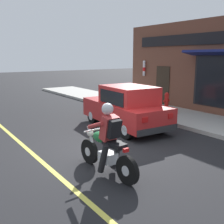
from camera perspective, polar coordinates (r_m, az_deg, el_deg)
name	(u,v)px	position (r m, az deg, el deg)	size (l,w,h in m)	color
ground_plane	(106,150)	(7.49, -1.24, -8.27)	(80.00, 80.00, 0.00)	black
sidewalk_curb	(154,110)	(12.68, 9.08, 0.37)	(2.60, 22.00, 0.14)	#ADAAA3
lane_stripe	(12,135)	(9.43, -21.02, -4.77)	(0.12, 19.80, 0.01)	#D1C64C
storefront_building	(220,68)	(12.17, 22.48, 8.82)	(1.25, 10.87, 4.20)	brown
motorcycle_with_rider	(107,145)	(5.85, -1.05, -7.13)	(0.57, 2.02, 1.62)	black
car_hatchback	(126,108)	(9.57, 3.02, 0.97)	(1.94, 3.90, 1.57)	black
fire_hydrant	(166,102)	(12.05, 11.78, 2.09)	(0.36, 0.24, 0.88)	red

